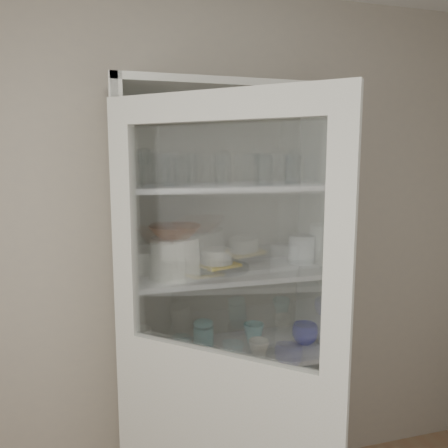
{
  "coord_description": "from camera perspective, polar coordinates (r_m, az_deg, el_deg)",
  "views": [
    {
      "loc": [
        -0.35,
        -0.66,
        1.77
      ],
      "look_at": [
        0.2,
        1.27,
        1.48
      ],
      "focal_mm": 35.0,
      "sensor_mm": 36.0,
      "label": 1
    }
  ],
  "objects": [
    {
      "name": "wall_back",
      "position": [
        2.24,
        -6.51,
        -3.9
      ],
      "size": [
        3.6,
        0.02,
        2.6
      ],
      "primitive_type": "cube",
      "color": "#ABA193",
      "rests_on": "ground"
    },
    {
      "name": "pantry_cabinet",
      "position": [
        2.23,
        -0.45,
        -13.54
      ],
      "size": [
        1.0,
        0.45,
        2.1
      ],
      "color": "beige",
      "rests_on": "floor"
    },
    {
      "name": "cupboard_door",
      "position": [
        1.72,
        -0.57,
        -23.25
      ],
      "size": [
        0.7,
        0.63,
        2.0
      ],
      "rotation": [
        0.0,
        0.0,
        -0.73
      ],
      "color": "beige",
      "rests_on": "floor"
    },
    {
      "name": "tumbler_0",
      "position": [
        1.79,
        -9.67,
        7.08
      ],
      "size": [
        0.08,
        0.08,
        0.15
      ],
      "primitive_type": "cylinder",
      "rotation": [
        0.0,
        0.0,
        -0.03
      ],
      "color": "silver",
      "rests_on": "shelf_glass"
    },
    {
      "name": "tumbler_1",
      "position": [
        1.86,
        -5.47,
        6.79
      ],
      "size": [
        0.07,
        0.07,
        0.13
      ],
      "primitive_type": "cylinder",
      "rotation": [
        0.0,
        0.0,
        0.09
      ],
      "color": "silver",
      "rests_on": "shelf_glass"
    },
    {
      "name": "tumbler_2",
      "position": [
        1.84,
        -0.15,
        6.94
      ],
      "size": [
        0.07,
        0.07,
        0.13
      ],
      "primitive_type": "cylinder",
      "rotation": [
        0.0,
        0.0,
        -0.06
      ],
      "color": "silver",
      "rests_on": "shelf_glass"
    },
    {
      "name": "tumbler_3",
      "position": [
        1.95,
        5.0,
        7.08
      ],
      "size": [
        0.07,
        0.07,
        0.14
      ],
      "primitive_type": "cylinder",
      "rotation": [
        0.0,
        0.0,
        0.05
      ],
      "color": "silver",
      "rests_on": "shelf_glass"
    },
    {
      "name": "tumbler_4",
      "position": [
        1.91,
        5.44,
        7.05
      ],
      "size": [
        0.08,
        0.08,
        0.14
      ],
      "primitive_type": "cylinder",
      "rotation": [
        0.0,
        0.0,
        -0.1
      ],
      "color": "silver",
      "rests_on": "shelf_glass"
    },
    {
      "name": "tumbler_5",
      "position": [
        2.02,
        8.98,
        7.05
      ],
      "size": [
        0.09,
        0.09,
        0.14
      ],
      "primitive_type": "cylinder",
      "rotation": [
        0.0,
        0.0,
        0.33
      ],
      "color": "silver",
      "rests_on": "shelf_glass"
    },
    {
      "name": "tumbler_6",
      "position": [
        2.0,
        8.95,
        6.92
      ],
      "size": [
        0.07,
        0.07,
        0.13
      ],
      "primitive_type": "cylinder",
      "rotation": [
        0.0,
        0.0,
        0.05
      ],
      "color": "silver",
      "rests_on": "shelf_glass"
    },
    {
      "name": "tumbler_7",
      "position": [
        1.94,
        -8.01,
        7.0
      ],
      "size": [
        0.08,
        0.08,
        0.14
      ],
      "primitive_type": "cylinder",
      "rotation": [
        0.0,
        0.0,
        0.26
      ],
      "color": "silver",
      "rests_on": "shelf_glass"
    },
    {
      "name": "tumbler_8",
      "position": [
        1.97,
        -4.53,
        7.16
      ],
      "size": [
        0.09,
        0.09,
        0.14
      ],
      "primitive_type": "cylinder",
      "rotation": [
        0.0,
        0.0,
        -0.35
      ],
      "color": "silver",
      "rests_on": "shelf_glass"
    },
    {
      "name": "tumbler_9",
      "position": [
        1.94,
        -7.35,
        7.06
      ],
      "size": [
        0.08,
        0.08,
        0.14
      ],
      "primitive_type": "cylinder",
      "rotation": [
        0.0,
        0.0,
        0.15
      ],
      "color": "silver",
      "rests_on": "shelf_glass"
    },
    {
      "name": "goblet_0",
      "position": [
        2.07,
        -10.33,
        7.69
      ],
      "size": [
        0.08,
        0.08,
        0.19
      ],
      "primitive_type": null,
      "color": "silver",
      "rests_on": "shelf_glass"
    },
    {
      "name": "goblet_1",
      "position": [
        2.12,
        -0.12,
        7.66
      ],
      "size": [
        0.08,
        0.08,
        0.17
      ],
      "primitive_type": null,
      "color": "silver",
      "rests_on": "shelf_glass"
    },
    {
      "name": "goblet_2",
      "position": [
        2.14,
        4.71,
        7.41
      ],
      "size": [
        0.07,
        0.07,
        0.16
      ],
      "primitive_type": null,
      "color": "silver",
      "rests_on": "shelf_glass"
    },
    {
      "name": "goblet_3",
      "position": [
        2.25,
        9.2,
        7.74
      ],
      "size": [
        0.08,
        0.08,
        0.18
      ],
      "primitive_type": null,
      "color": "silver",
      "rests_on": "shelf_glass"
    },
    {
      "name": "plate_stack_front",
      "position": [
        1.94,
        -6.39,
        -5.32
      ],
      "size": [
        0.22,
        0.22,
        0.11
      ],
      "primitive_type": "cylinder",
      "color": "silver",
      "rests_on": "shelf_plates"
    },
    {
      "name": "plate_stack_back",
      "position": [
        2.09,
        -10.4,
        -4.59
      ],
      "size": [
        0.22,
        0.22,
        0.1
      ],
      "primitive_type": "cylinder",
      "color": "silver",
      "rests_on": "shelf_plates"
    },
    {
      "name": "cream_bowl",
      "position": [
        1.92,
        -6.43,
        -2.74
      ],
      "size": [
        0.24,
        0.24,
        0.07
      ],
      "primitive_type": "cylinder",
      "rotation": [
        0.0,
        0.0,
        -0.16
      ],
      "color": "silver",
      "rests_on": "plate_stack_front"
    },
    {
      "name": "terracotta_bowl",
      "position": [
        1.91,
        -6.46,
        -0.96
      ],
      "size": [
        0.26,
        0.26,
        0.06
      ],
      "primitive_type": "imported",
      "rotation": [
        0.0,
        0.0,
        -0.16
      ],
      "color": "#5A2B11",
      "rests_on": "cream_bowl"
    },
    {
      "name": "glass_platter",
      "position": [
        2.08,
        -0.95,
        -5.67
      ],
      "size": [
        0.35,
        0.35,
        0.02
      ],
      "primitive_type": "cylinder",
      "rotation": [
        0.0,
        0.0,
        -0.14
      ],
      "color": "silver",
      "rests_on": "shelf_plates"
    },
    {
      "name": "yellow_trivet",
      "position": [
        2.07,
        -0.95,
        -5.27
      ],
      "size": [
        0.22,
        0.22,
        0.01
      ],
      "primitive_type": "cube",
      "rotation": [
        0.0,
        0.0,
        0.36
      ],
      "color": "yellow",
      "rests_on": "glass_platter"
    },
    {
      "name": "white_ramekin",
      "position": [
        2.06,
        -0.96,
        -4.2
      ],
      "size": [
        0.2,
        0.2,
        0.07
      ],
      "primitive_type": "cylinder",
      "rotation": [
        0.0,
        0.0,
        0.39
      ],
      "color": "silver",
      "rests_on": "yellow_trivet"
    },
    {
      "name": "grey_bowl_stack",
      "position": [
        2.22,
        10.09,
        -3.25
      ],
      "size": [
        0.13,
        0.13,
        0.14
      ],
      "primitive_type": "cylinder",
      "color": "silver",
      "rests_on": "shelf_plates"
    },
    {
      "name": "mug_blue",
      "position": [
        2.29,
        10.54,
        -13.91
      ],
      "size": [
        0.17,
        0.17,
        0.1
      ],
      "primitive_type": "imported",
      "rotation": [
        0.0,
        0.0,
        0.43
      ],
      "color": "#07138E",
      "rests_on": "shelf_mugs"
    },
    {
      "name": "mug_teal",
      "position": [
        2.28,
        3.9,
        -13.99
      ],
      "size": [
        0.13,
        0.13,
        0.1
      ],
      "primitive_type": "imported",
      "rotation": [
        0.0,
        0.0,
        -0.34
      ],
      "color": "teal",
      "rests_on": "shelf_mugs"
    },
    {
      "name": "mug_white",
      "position": [
        2.11,
        4.58,
        -15.98
      ],
      "size": [
        0.11,
        0.11,
        0.09
      ],
      "primitive_type": "imported",
      "rotation": [
        0.0,
        0.0,
        -0.2
      ],
      "color": "silver",
      "rests_on": "shelf_mugs"
    },
    {
      "name": "teal_jar",
      "position": [
        2.22,
        -2.71,
        -14.26
      ],
      "size": [
        0.1,
        0.1,
        0.12
      ],
      "color": "teal",
      "rests_on": "shelf_mugs"
    },
    {
      "name": "measuring_cups",
      "position": [
        2.12,
        -2.24,
        -16.51
      ],
      "size": [
        0.1,
        0.1,
        0.04
      ],
      "primitive_type": "cylinder",
      "color": "silver",
      "rests_on": "shelf_mugs"
    },
    {
      "name": "white_canister",
      "position": [
        2.17,
        -10.89,
        -14.82
      ],
      "size": [
        0.13,
        0.13,
        0.13
      ],
      "primitive_type": "cylinder",
      "rotation": [
        0.0,
        0.0,
        -0.28
      ],
      "color": "silver",
      "rests_on": "shelf_mugs"
    },
    {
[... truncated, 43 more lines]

